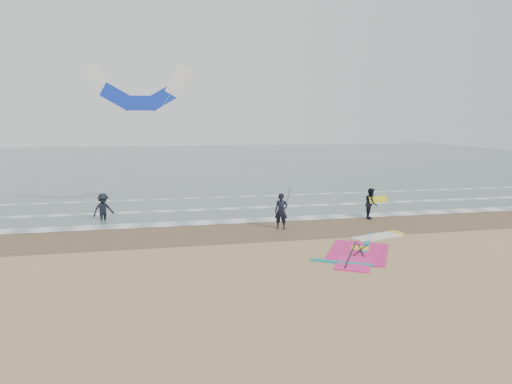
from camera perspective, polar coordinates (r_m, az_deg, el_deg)
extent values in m
plane|color=tan|center=(19.06, 8.31, -8.70)|extent=(120.00, 120.00, 0.00)
cube|color=#47605E|center=(65.59, -6.23, 3.91)|extent=(120.00, 80.00, 0.02)
cube|color=brown|center=(24.57, 3.50, -4.58)|extent=(120.00, 5.00, 0.01)
cube|color=white|center=(26.64, 2.25, -3.44)|extent=(120.00, 1.20, 0.02)
cube|color=white|center=(30.26, 0.50, -1.93)|extent=(120.00, 0.70, 0.02)
cube|color=white|center=(34.60, -1.09, -0.54)|extent=(120.00, 0.50, 0.01)
cube|color=white|center=(23.40, 14.88, -5.40)|extent=(2.85, 1.51, 0.13)
cube|color=yellow|center=(24.29, 17.06, -4.96)|extent=(0.68, 0.79, 0.14)
cube|color=#F21E7F|center=(20.64, 12.66, -7.38)|extent=(3.88, 4.29, 0.04)
cube|color=#F21E7F|center=(19.06, 12.16, -8.73)|extent=(2.15, 2.39, 0.05)
cube|color=#0C8C99|center=(22.35, 13.73, -6.14)|extent=(1.98, 3.19, 0.06)
cube|color=#0C8C99|center=(19.08, 10.66, -8.66)|extent=(2.33, 1.48, 0.06)
cube|color=yellow|center=(21.26, 12.86, -6.88)|extent=(1.00, 0.96, 0.06)
cylinder|color=black|center=(20.26, 11.77, -7.56)|extent=(2.05, 3.49, 0.07)
cylinder|color=black|center=(20.91, 12.97, -7.02)|extent=(1.37, 1.51, 0.04)
cylinder|color=black|center=(20.91, 12.97, -7.02)|extent=(0.66, 1.91, 0.04)
imported|color=black|center=(24.29, 3.17, -2.42)|extent=(0.83, 0.70, 1.92)
imported|color=black|center=(27.65, 14.19, -1.39)|extent=(0.98, 1.09, 1.82)
imported|color=black|center=(27.76, -18.58, -1.42)|extent=(1.44, 1.25, 1.94)
cylinder|color=black|center=(24.28, 3.86, -1.35)|extent=(0.17, 0.86, 1.82)
cube|color=yellow|center=(27.70, 15.04, -0.89)|extent=(1.30, 0.51, 0.39)
cube|color=white|center=(29.67, -19.00, 13.12)|extent=(1.73, 0.10, 2.10)
cube|color=#1332CA|center=(29.51, -16.95, 11.31)|extent=(2.10, 0.10, 1.73)
cube|color=#1332CA|center=(29.41, -14.24, 10.72)|extent=(1.90, 0.10, 0.91)
cube|color=#1332CA|center=(29.41, -11.57, 11.52)|extent=(2.10, 0.10, 1.73)
cube|color=white|center=(29.50, -9.65, 13.50)|extent=(1.73, 0.10, 2.10)
cylinder|color=beige|center=(28.48, -18.81, 6.45)|extent=(0.13, 2.25, 6.82)
cylinder|color=beige|center=(28.29, -14.05, 6.65)|extent=(4.61, 2.26, 6.83)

